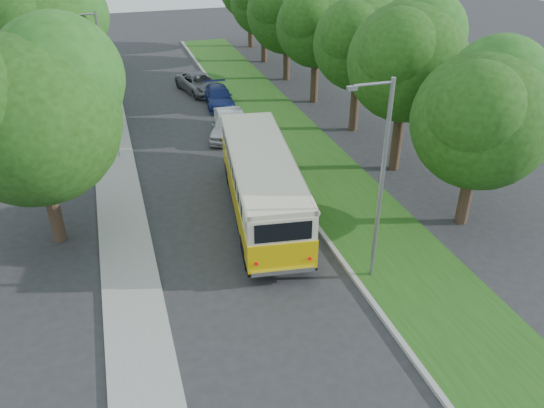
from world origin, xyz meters
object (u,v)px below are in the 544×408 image
object	(u,v)px
lamppost_far	(102,70)
car_grey	(200,83)
lamppost_near	(380,179)
car_white	(231,123)
vintage_bus	(262,185)
car_silver	(227,125)
car_blue	(219,97)

from	to	relation	value
lamppost_far	car_grey	world-z (taller)	lamppost_far
lamppost_near	car_white	world-z (taller)	lamppost_near
lamppost_near	car_white	bearing A→B (deg)	95.84
lamppost_near	car_grey	bearing A→B (deg)	94.38
vintage_bus	car_grey	bearing A→B (deg)	95.80
lamppost_near	car_silver	bearing A→B (deg)	97.11
vintage_bus	car_blue	size ratio (longest dim) A/B	2.37
car_silver	lamppost_near	bearing A→B (deg)	-61.22
vintage_bus	car_white	distance (m)	10.36
car_blue	car_grey	xyz separation A→B (m)	(-0.73, 3.58, 0.04)
lamppost_far	car_grey	xyz separation A→B (m)	(6.97, 6.79, -3.41)
car_grey	car_white	bearing A→B (deg)	-101.50
car_grey	lamppost_near	bearing A→B (deg)	-98.92
car_silver	car_grey	xyz separation A→B (m)	(0.03, 9.49, -0.05)
lamppost_near	lamppost_far	distance (m)	20.53
lamppost_far	lamppost_near	bearing A→B (deg)	-64.29
lamppost_far	car_blue	xyz separation A→B (m)	(7.70, 3.22, -3.45)
car_silver	car_grey	bearing A→B (deg)	111.47
vintage_bus	car_blue	xyz separation A→B (m)	(1.46, 15.86, -0.95)
lamppost_far	car_silver	bearing A→B (deg)	-21.28
lamppost_near	car_silver	xyz separation A→B (m)	(-1.97, 15.80, -3.61)
lamppost_near	car_grey	distance (m)	25.63
vintage_bus	car_white	bearing A→B (deg)	92.30
lamppost_near	lamppost_far	bearing A→B (deg)	115.71
car_blue	car_grey	distance (m)	3.65
car_grey	vintage_bus	bearing A→B (deg)	-105.44
vintage_bus	car_silver	size ratio (longest dim) A/B	2.45
vintage_bus	car_grey	distance (m)	19.47
car_silver	car_white	size ratio (longest dim) A/B	0.98
lamppost_far	car_white	size ratio (longest dim) A/B	1.65
lamppost_far	car_blue	distance (m)	9.03
car_grey	car_silver	bearing A→B (deg)	-103.50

